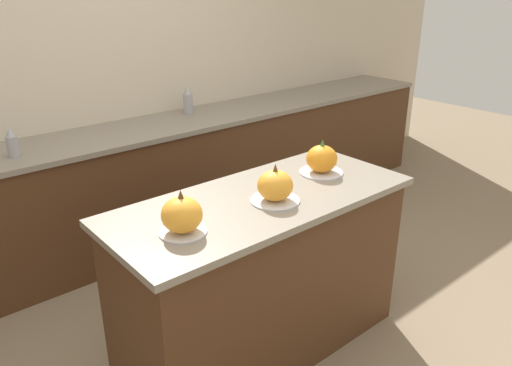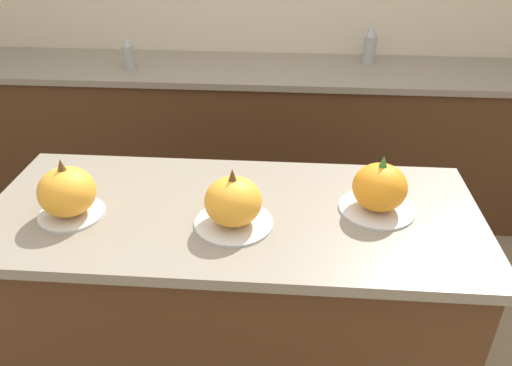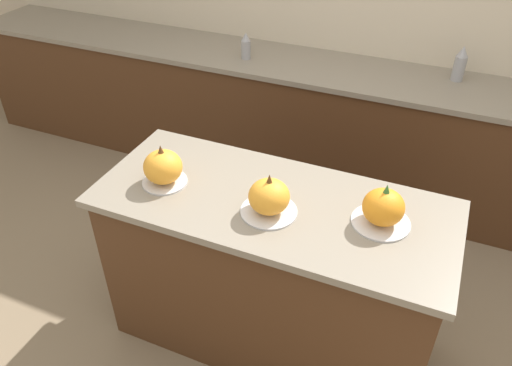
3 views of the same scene
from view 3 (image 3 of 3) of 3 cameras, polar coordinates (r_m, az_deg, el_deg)
The scene contains 9 objects.
ground_plane at distance 2.77m, azimuth 1.51°, elevation -16.77°, with size 12.00×12.00×0.00m, color #847056.
wall_back at distance 3.54m, azimuth 13.40°, elevation 19.51°, with size 8.00×0.06×2.50m.
kitchen_island at distance 2.42m, azimuth 1.68°, elevation -10.34°, with size 1.55×0.66×0.89m.
back_counter at distance 3.55m, azimuth 10.50°, elevation 5.74°, with size 6.00×0.60×0.89m.
pumpkin_cake_left at distance 2.22m, azimuth -10.58°, elevation 1.72°, with size 0.20×0.20×0.19m.
pumpkin_cake_center at distance 2.02m, azimuth 1.50°, elevation -1.70°, with size 0.24×0.24×0.19m.
pumpkin_cake_right at distance 2.03m, azimuth 14.33°, elevation -2.84°, with size 0.24×0.24×0.19m.
bottle_tall at distance 3.37m, azimuth 22.29°, elevation 12.47°, with size 0.07×0.07×0.22m.
bottle_short at distance 3.46m, azimuth -1.15°, elevation 15.37°, with size 0.06×0.06×0.18m.
Camera 3 is at (0.59, -1.56, 2.21)m, focal length 35.00 mm.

